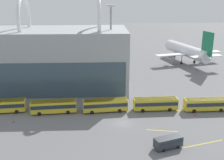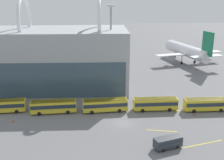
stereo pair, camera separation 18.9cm
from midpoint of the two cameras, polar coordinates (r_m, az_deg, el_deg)
ground_plane at (r=66.86m, az=2.22°, el=-8.75°), size 440.00×440.00×0.00m
airliner_at_gate_far at (r=113.25m, az=-6.96°, el=4.84°), size 40.05×38.07×13.21m
airliner_parked_remote at (r=125.18m, az=15.22°, el=5.70°), size 30.31×33.62×15.17m
shuttle_bus_0 at (r=76.99m, az=-21.27°, el=-4.82°), size 11.63×3.89×3.21m
shuttle_bus_1 at (r=72.96m, az=-11.70°, el=-5.17°), size 11.60×3.71×3.21m
shuttle_bus_2 at (r=72.31m, az=-1.34°, el=-5.00°), size 11.63×3.88×3.21m
shuttle_bus_3 at (r=73.97m, az=8.86°, el=-4.68°), size 11.51×3.20×3.21m
shuttle_bus_4 at (r=76.78m, az=18.63°, el=-4.59°), size 11.48×3.09×3.21m
service_van_foreground at (r=57.58m, az=11.38°, el=-12.20°), size 6.02×3.88×2.29m
floodlight_mast at (r=85.72m, az=-0.17°, el=8.44°), size 2.29×2.29×26.02m
lane_stripe_0 at (r=61.35m, az=18.05°, el=-12.24°), size 9.26×3.00×0.01m
lane_stripe_1 at (r=76.04m, az=15.18°, el=-6.02°), size 11.08×0.72×0.01m
lane_stripe_2 at (r=83.13m, az=21.75°, el=-4.64°), size 6.42×2.18×0.01m
lane_stripe_3 at (r=64.41m, az=10.16°, el=-10.11°), size 6.93×1.58×0.01m
traffic_cone_0 at (r=71.20m, az=-19.40°, el=-7.78°), size 0.46×0.46×0.71m
traffic_cone_1 at (r=73.60m, az=16.47°, el=-6.68°), size 0.44×0.44×0.63m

